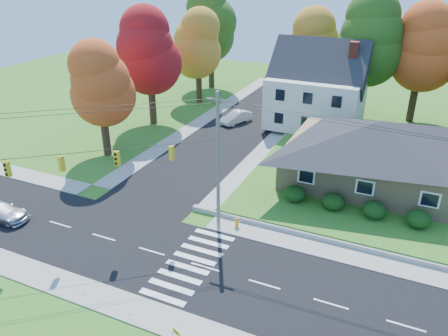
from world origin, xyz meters
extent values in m
plane|color=#3D7923|center=(0.00, 0.00, 0.00)|extent=(120.00, 120.00, 0.00)
cube|color=black|center=(0.00, 0.00, 0.01)|extent=(90.00, 8.00, 0.02)
cube|color=black|center=(-8.00, 26.00, 0.01)|extent=(8.00, 44.00, 0.02)
cube|color=#9C9A90|center=(0.00, 5.00, 0.04)|extent=(90.00, 2.00, 0.08)
cube|color=#9C9A90|center=(0.00, -5.00, 0.04)|extent=(90.00, 2.00, 0.08)
cube|color=#3D7923|center=(13.00, 21.00, 0.25)|extent=(30.00, 30.00, 0.50)
cube|color=tan|center=(8.00, 16.00, 2.10)|extent=(14.00, 10.00, 3.20)
pyramid|color=#26262B|center=(8.00, 16.00, 4.80)|extent=(14.60, 10.60, 2.20)
cube|color=silver|center=(0.00, 28.00, 3.30)|extent=(10.00, 8.00, 5.60)
pyramid|color=#26262B|center=(0.00, 28.00, 7.30)|extent=(10.40, 8.40, 2.40)
cube|color=brown|center=(3.50, 28.00, 5.30)|extent=(0.90, 0.90, 9.60)
ellipsoid|color=#163A10|center=(3.00, 9.80, 1.14)|extent=(1.70, 1.70, 1.27)
ellipsoid|color=#163A10|center=(6.00, 9.80, 1.14)|extent=(1.70, 1.70, 1.27)
ellipsoid|color=#163A10|center=(9.00, 9.80, 1.14)|extent=(1.70, 1.70, 1.27)
ellipsoid|color=#163A10|center=(12.00, 9.80, 1.14)|extent=(1.70, 1.70, 1.27)
cylinder|color=#666059|center=(-1.50, 5.20, 5.00)|extent=(0.26, 0.26, 10.00)
cube|color=#666059|center=(-1.50, 5.20, 9.40)|extent=(1.60, 0.12, 0.12)
cube|color=gold|center=(-12.00, -3.20, 5.95)|extent=(0.34, 0.26, 1.00)
cube|color=gold|center=(-9.50, -1.20, 5.95)|extent=(0.26, 0.34, 1.00)
cube|color=gold|center=(-6.80, 0.95, 5.95)|extent=(0.34, 0.26, 1.00)
cube|color=gold|center=(-4.00, 3.20, 5.95)|extent=(0.26, 0.34, 1.00)
cylinder|color=black|center=(-8.00, 0.00, 6.60)|extent=(13.02, 10.43, 0.04)
cylinder|color=#3F2A19|center=(-2.00, 34.00, 3.20)|extent=(0.80, 0.80, 5.40)
sphere|color=#C07F25|center=(-2.00, 34.00, 7.10)|extent=(6.72, 6.72, 6.72)
sphere|color=#C07F25|center=(-2.00, 34.00, 8.78)|extent=(5.91, 5.91, 5.91)
sphere|color=#C07F25|center=(-2.00, 34.00, 10.46)|extent=(5.11, 5.11, 5.11)
cylinder|color=#3F2A19|center=(4.00, 33.00, 3.65)|extent=(0.86, 0.86, 6.30)
sphere|color=#2F5617|center=(4.00, 33.00, 8.20)|extent=(7.84, 7.84, 7.84)
sphere|color=#2F5617|center=(4.00, 33.00, 10.16)|extent=(6.90, 6.90, 6.90)
sphere|color=#2F5617|center=(4.00, 33.00, 12.12)|extent=(5.96, 5.96, 5.96)
cylinder|color=#3F2A19|center=(10.00, 34.00, 3.43)|extent=(0.83, 0.83, 5.85)
sphere|color=#CC4A1C|center=(10.00, 34.00, 7.65)|extent=(7.28, 7.28, 7.28)
sphere|color=#CC4A1C|center=(10.00, 34.00, 9.47)|extent=(6.41, 6.41, 6.41)
sphere|color=#CC4A1C|center=(10.00, 34.00, 11.29)|extent=(5.53, 5.53, 5.53)
cylinder|color=#3F2A19|center=(-17.00, 12.00, 2.48)|extent=(0.77, 0.77, 4.95)
sphere|color=#CC4A1C|center=(-17.00, 12.00, 6.05)|extent=(6.16, 6.16, 6.16)
sphere|color=#CC4A1C|center=(-17.00, 12.00, 7.59)|extent=(5.42, 5.42, 5.42)
sphere|color=#CC4A1C|center=(-17.00, 12.00, 9.13)|extent=(4.68, 4.68, 4.68)
cylinder|color=#3F2A19|center=(-18.00, 22.00, 2.93)|extent=(0.83, 0.83, 5.85)
sphere|color=maroon|center=(-18.00, 22.00, 7.15)|extent=(7.28, 7.28, 7.28)
sphere|color=maroon|center=(-18.00, 22.00, 8.97)|extent=(6.41, 6.41, 6.41)
sphere|color=maroon|center=(-18.00, 22.00, 10.79)|extent=(5.53, 5.53, 5.53)
cylinder|color=#3F2A19|center=(-17.00, 32.00, 2.70)|extent=(0.80, 0.80, 5.40)
sphere|color=#C07F25|center=(-17.00, 32.00, 6.60)|extent=(6.72, 6.72, 6.72)
sphere|color=#C07F25|center=(-17.00, 32.00, 8.28)|extent=(5.91, 5.91, 5.91)
sphere|color=#C07F25|center=(-17.00, 32.00, 9.96)|extent=(5.11, 5.11, 5.11)
cylinder|color=#3F2A19|center=(-19.00, 40.00, 3.15)|extent=(0.86, 0.86, 6.30)
sphere|color=#2F5617|center=(-19.00, 40.00, 7.70)|extent=(7.84, 7.84, 7.84)
sphere|color=#2F5617|center=(-19.00, 40.00, 9.66)|extent=(6.90, 6.90, 6.90)
sphere|color=#2F5617|center=(-19.00, 40.00, 11.62)|extent=(5.96, 5.96, 5.96)
imported|color=silver|center=(-8.95, 26.09, 0.72)|extent=(2.91, 4.51, 1.40)
cylinder|color=#DB9D0C|center=(0.05, 5.06, 0.05)|extent=(0.36, 0.36, 0.10)
cylinder|color=#DB9D0C|center=(0.05, 5.06, 0.35)|extent=(0.24, 0.24, 0.55)
sphere|color=#DB9D0C|center=(0.05, 5.06, 0.68)|extent=(0.26, 0.26, 0.26)
cylinder|color=#DB9D0C|center=(0.05, 5.06, 0.45)|extent=(0.47, 0.22, 0.12)
cylinder|color=black|center=(1.11, -5.85, 0.24)|extent=(0.02, 0.02, 0.48)
cube|color=#FEFF23|center=(1.32, -5.85, 0.53)|extent=(0.54, 0.26, 0.39)
camera|label=1|loc=(10.37, -19.85, 17.59)|focal=35.00mm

